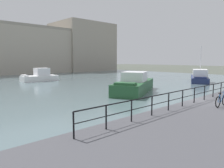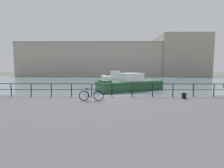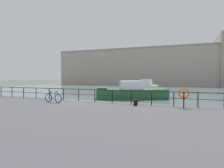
% 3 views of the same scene
% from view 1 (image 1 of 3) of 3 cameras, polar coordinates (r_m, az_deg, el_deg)
% --- Properties ---
extents(ground_plane, '(240.00, 240.00, 0.00)m').
position_cam_1_polar(ground_plane, '(17.38, 20.85, -6.12)').
color(ground_plane, '#4C5147').
extents(water_basin, '(80.00, 60.00, 0.01)m').
position_cam_1_polar(water_basin, '(40.71, -20.87, 0.96)').
color(water_basin, slate).
rests_on(water_basin, ground_plane).
extents(harbor_building, '(72.42, 15.84, 15.76)m').
position_cam_1_polar(harbor_building, '(64.48, -22.99, 8.56)').
color(harbor_building, '#A89E8E').
rests_on(harbor_building, ground_plane).
extents(moored_red_daysailer, '(6.07, 3.27, 2.25)m').
position_cam_1_polar(moored_red_daysailer, '(38.74, -18.99, 1.96)').
color(moored_red_daysailer, white).
rests_on(moored_red_daysailer, water_basin).
extents(moored_small_launch, '(9.22, 6.32, 5.97)m').
position_cam_1_polar(moored_small_launch, '(38.04, 22.65, 1.74)').
color(moored_small_launch, navy).
rests_on(moored_small_launch, water_basin).
extents(moored_cabin_cruiser, '(9.41, 6.79, 2.33)m').
position_cam_1_polar(moored_cabin_cruiser, '(23.99, 6.05, -0.25)').
color(moored_cabin_cruiser, '#23512D').
rests_on(moored_cabin_cruiser, water_basin).
extents(quay_railing, '(24.68, 0.07, 1.08)m').
position_cam_1_polar(quay_railing, '(17.91, 24.86, -1.24)').
color(quay_railing, black).
rests_on(quay_railing, quay_promenade).
extents(parked_bicycle, '(1.77, 0.13, 0.98)m').
position_cam_1_polar(parked_bicycle, '(15.28, 27.56, -3.96)').
color(parked_bicycle, black).
rests_on(parked_bicycle, quay_promenade).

